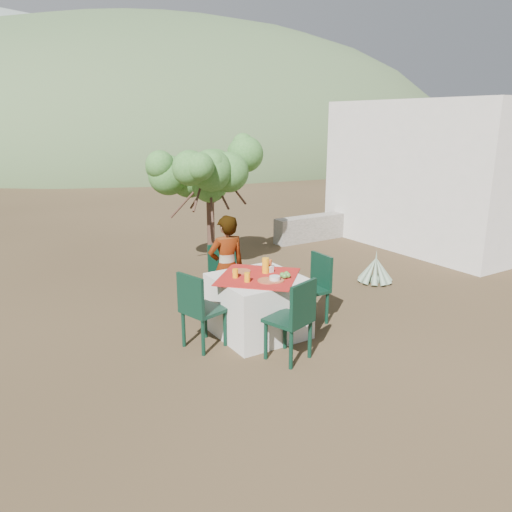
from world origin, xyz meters
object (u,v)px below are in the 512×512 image
(table, at_px, (258,305))
(chair_far, at_px, (224,273))
(chair_right, at_px, (314,285))
(shrub_tree, at_px, (211,179))
(guesthouse, at_px, (447,173))
(agave, at_px, (375,270))
(juice_pitcher, at_px, (266,265))
(chair_left, at_px, (198,307))
(chair_near, at_px, (294,317))
(person, at_px, (227,267))

(table, bearing_deg, chair_far, 85.08)
(chair_right, xyz_separation_m, shrub_tree, (-0.05, 2.83, 1.13))
(table, height_order, chair_right, chair_right)
(chair_far, bearing_deg, chair_right, -42.76)
(guesthouse, bearing_deg, chair_far, -170.89)
(chair_far, bearing_deg, agave, 5.05)
(chair_right, distance_m, juice_pitcher, 0.79)
(chair_far, bearing_deg, chair_left, -117.87)
(chair_right, xyz_separation_m, juice_pitcher, (-0.70, 0.12, 0.35))
(table, distance_m, chair_far, 1.07)
(chair_near, xyz_separation_m, shrub_tree, (0.85, 3.62, 1.11))
(chair_right, bearing_deg, juice_pitcher, -98.83)
(agave, bearing_deg, juice_pitcher, -166.51)
(juice_pitcher, bearing_deg, chair_far, 93.52)
(chair_far, xyz_separation_m, agave, (2.65, -0.37, -0.29))
(person, bearing_deg, guesthouse, -163.13)
(chair_right, height_order, shrub_tree, shrub_tree)
(agave, height_order, juice_pitcher, juice_pitcher)
(chair_near, xyz_separation_m, juice_pitcher, (0.21, 0.91, 0.33))
(chair_right, relative_size, person, 0.65)
(chair_near, distance_m, juice_pitcher, 0.99)
(person, distance_m, agave, 2.85)
(guesthouse, bearing_deg, shrub_tree, 171.81)
(chair_right, height_order, juice_pitcher, juice_pitcher)
(shrub_tree, bearing_deg, juice_pitcher, -103.30)
(table, height_order, person, person)
(table, height_order, chair_far, chair_far)
(person, bearing_deg, chair_near, 95.08)
(person, bearing_deg, agave, -175.37)
(table, xyz_separation_m, chair_left, (-0.82, 0.00, 0.14))
(table, bearing_deg, person, 95.65)
(chair_far, height_order, person, person)
(chair_left, bearing_deg, agave, -94.67)
(chair_left, bearing_deg, chair_right, -107.49)
(person, distance_m, juice_pitcher, 0.68)
(table, relative_size, chair_near, 1.36)
(chair_far, height_order, shrub_tree, shrub_tree)
(chair_far, xyz_separation_m, person, (-0.16, -0.37, 0.21))
(chair_left, relative_size, juice_pitcher, 4.82)
(guesthouse, distance_m, juice_pitcher, 6.28)
(chair_left, distance_m, guesthouse, 7.26)
(table, xyz_separation_m, agave, (2.74, 0.69, -0.17))
(juice_pitcher, bearing_deg, chair_left, -176.23)
(chair_right, xyz_separation_m, agave, (1.89, 0.74, -0.30))
(chair_near, bearing_deg, chair_right, -156.15)
(chair_left, height_order, agave, chair_left)
(chair_far, relative_size, juice_pitcher, 4.67)
(agave, bearing_deg, chair_right, -158.61)
(chair_right, height_order, agave, chair_right)
(chair_left, height_order, juice_pitcher, juice_pitcher)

